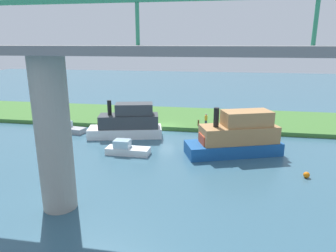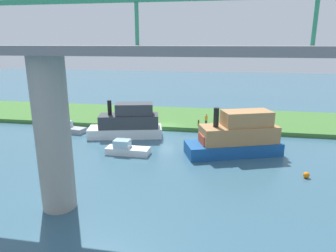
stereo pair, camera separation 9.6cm
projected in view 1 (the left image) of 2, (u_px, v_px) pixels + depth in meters
The scene contains 11 objects.
ground_plane at pixel (164, 131), 37.79m from camera, with size 160.00×160.00×0.00m, color #386075.
grassy_bank at pixel (172, 117), 43.43m from camera, with size 80.00×12.00×0.50m, color #427533.
bridge_pylon at pixel (54, 136), 19.00m from camera, with size 2.17×2.17×9.85m, color #9E998E.
bridge_span at pixel (44, 45), 17.58m from camera, with size 70.39×4.30×3.25m.
person_on_bank at pixel (206, 119), 38.50m from camera, with size 0.38×0.38×1.39m.
mooring_post at pixel (198, 123), 37.89m from camera, with size 0.20×0.20×0.77m, color brown.
motorboat_red at pixel (127, 123), 35.05m from camera, with size 8.74×4.62×4.25m.
motorboat_white at pixel (127, 149), 29.76m from camera, with size 4.25×1.58×1.41m.
riverboat_paddlewheel at pixel (237, 137), 29.51m from camera, with size 9.60×5.97×4.66m.
pontoon_yellow at pixel (68, 128), 36.98m from camera, with size 4.20×2.07×1.34m.
marker_buoy at pixel (306, 175), 24.55m from camera, with size 0.50×0.50×0.50m, color orange.
Camera 1 is at (-6.76, 35.67, 10.51)m, focal length 32.74 mm.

